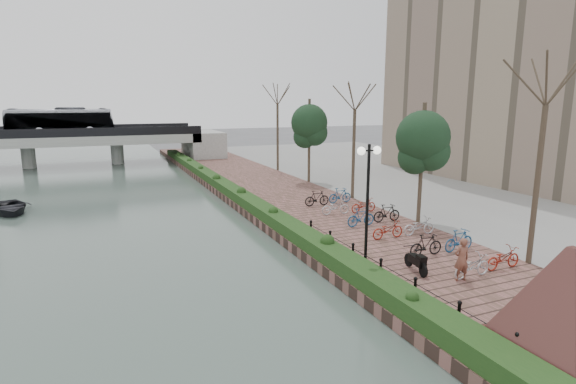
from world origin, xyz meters
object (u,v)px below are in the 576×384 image
lamppost (368,180)px  boat (9,207)px  pedestrian (462,259)px  granite_monument (567,303)px  motorcycle (416,261)px

lamppost → boat: 23.89m
lamppost → pedestrian: size_ratio=3.02×
granite_monument → lamppost: size_ratio=1.16×
motorcycle → lamppost: bearing=154.6°
motorcycle → boat: 25.49m
motorcycle → pedestrian: (0.96, -1.37, 0.37)m
granite_monument → lamppost: (-1.10, 7.51, 2.04)m
lamppost → pedestrian: 4.49m
boat → motorcycle: bearing=-63.7°
boat → pedestrian: bearing=-64.1°
granite_monument → motorcycle: 6.49m
pedestrian → lamppost: bearing=-32.6°
lamppost → boat: (-15.00, 18.23, -3.63)m
granite_monument → lamppost: 7.86m
granite_monument → pedestrian: granite_monument is taller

